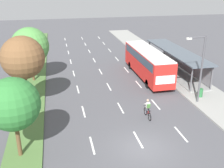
% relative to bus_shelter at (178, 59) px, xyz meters
% --- Properties ---
extents(ground_plane, '(140.00, 140.00, 0.00)m').
position_rel_bus_shelter_xyz_m(ground_plane, '(-9.53, -14.85, -1.86)').
color(ground_plane, '#4C4C51').
extents(median_strip, '(2.60, 52.00, 0.12)m').
position_rel_bus_shelter_xyz_m(median_strip, '(-17.83, 5.15, -1.80)').
color(median_strip, '#4C7038').
rests_on(median_strip, ground).
extents(sidewalk_right, '(4.50, 52.00, 0.15)m').
position_rel_bus_shelter_xyz_m(sidewalk_right, '(-0.28, 5.15, -1.79)').
color(sidewalk_right, gray).
rests_on(sidewalk_right, ground).
extents(lane_divider_left, '(0.14, 45.87, 0.01)m').
position_rel_bus_shelter_xyz_m(lane_divider_left, '(-13.03, 2.59, -1.86)').
color(lane_divider_left, white).
rests_on(lane_divider_left, ground).
extents(lane_divider_center, '(0.14, 45.87, 0.01)m').
position_rel_bus_shelter_xyz_m(lane_divider_center, '(-9.53, 2.59, -1.86)').
color(lane_divider_center, white).
rests_on(lane_divider_center, ground).
extents(lane_divider_right, '(0.14, 45.87, 0.01)m').
position_rel_bus_shelter_xyz_m(lane_divider_right, '(-6.03, 2.59, -1.86)').
color(lane_divider_right, white).
rests_on(lane_divider_right, ground).
extents(bus_shelter, '(2.90, 13.82, 2.86)m').
position_rel_bus_shelter_xyz_m(bus_shelter, '(0.00, 0.00, 0.00)').
color(bus_shelter, gray).
rests_on(bus_shelter, sidewalk_right).
extents(bus, '(2.54, 11.29, 3.37)m').
position_rel_bus_shelter_xyz_m(bus, '(-4.28, -0.63, 0.20)').
color(bus, red).
rests_on(bus, ground).
extents(cyclist, '(0.46, 1.82, 1.71)m').
position_rel_bus_shelter_xyz_m(cyclist, '(-7.70, -10.62, -1.07)').
color(cyclist, black).
rests_on(cyclist, ground).
extents(median_tree_nearest, '(3.46, 3.46, 5.55)m').
position_rel_bus_shelter_xyz_m(median_tree_nearest, '(-17.99, -13.99, 2.07)').
color(median_tree_nearest, brown).
rests_on(median_tree_nearest, median_strip).
extents(median_tree_second, '(3.83, 3.83, 6.71)m').
position_rel_bus_shelter_xyz_m(median_tree_second, '(-17.96, -6.55, 3.04)').
color(median_tree_second, brown).
rests_on(median_tree_second, median_strip).
extents(median_tree_third, '(4.28, 4.28, 6.24)m').
position_rel_bus_shelter_xyz_m(median_tree_third, '(-17.90, 0.90, 2.34)').
color(median_tree_third, brown).
rests_on(median_tree_third, median_strip).
extents(streetlight, '(1.91, 0.24, 6.50)m').
position_rel_bus_shelter_xyz_m(streetlight, '(-2.11, -8.86, 2.02)').
color(streetlight, '#4C4C51').
rests_on(streetlight, sidewalk_right).
extents(trash_bin, '(0.52, 0.52, 0.85)m').
position_rel_bus_shelter_xyz_m(trash_bin, '(-1.08, -7.79, -1.29)').
color(trash_bin, '#286B38').
rests_on(trash_bin, sidewalk_right).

